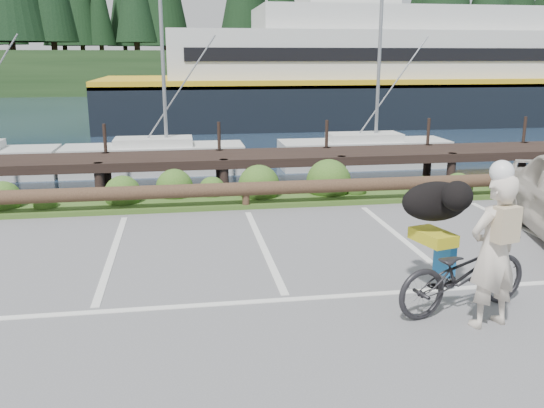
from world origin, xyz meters
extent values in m
plane|color=#5D5D60|center=(0.00, 0.00, 0.00)|extent=(72.00, 72.00, 0.00)
plane|color=#172638|center=(0.00, 48.00, -1.20)|extent=(160.00, 160.00, 0.00)
cube|color=#3D5B21|center=(0.00, 5.30, 0.05)|extent=(34.00, 1.60, 0.10)
imported|color=black|center=(2.22, -1.09, 0.53)|extent=(2.14, 1.20, 1.07)
imported|color=beige|center=(2.34, -1.54, 0.97)|extent=(0.80, 0.63, 1.94)
ellipsoid|color=black|center=(2.06, -0.46, 1.34)|extent=(0.70, 1.05, 0.55)
camera|label=1|loc=(-1.37, -7.67, 3.27)|focal=38.00mm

